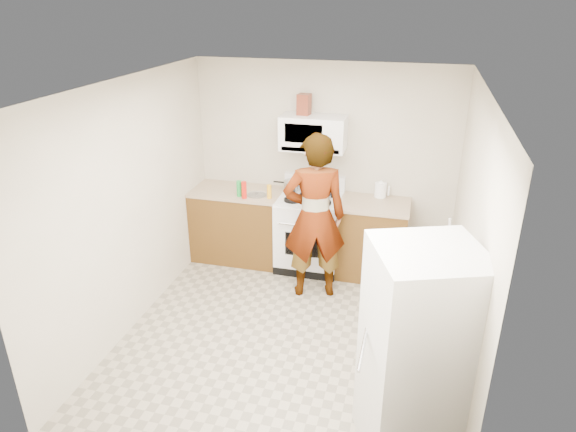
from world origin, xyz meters
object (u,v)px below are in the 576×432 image
(microwave, at_px, (313,133))
(saucepan, at_px, (293,186))
(fridge, at_px, (418,358))
(kettle, at_px, (381,190))
(gas_range, at_px, (309,231))
(person, at_px, (315,217))

(microwave, relative_size, saucepan, 3.27)
(fridge, bearing_deg, kettle, 79.95)
(fridge, bearing_deg, gas_range, 96.69)
(gas_range, xyz_separation_m, kettle, (0.82, 0.23, 0.54))
(gas_range, xyz_separation_m, fridge, (1.35, -2.62, 0.36))
(fridge, bearing_deg, saucepan, 99.62)
(microwave, bearing_deg, kettle, 7.42)
(saucepan, bearing_deg, kettle, 7.16)
(gas_range, relative_size, fridge, 0.66)
(gas_range, height_order, fridge, fridge)
(microwave, relative_size, fridge, 0.45)
(fridge, xyz_separation_m, saucepan, (-1.58, 2.72, 0.17))
(person, xyz_separation_m, saucepan, (-0.42, 0.71, 0.07))
(person, height_order, fridge, person)
(microwave, height_order, saucepan, microwave)
(microwave, distance_m, person, 1.07)
(microwave, relative_size, person, 0.40)
(fridge, xyz_separation_m, kettle, (-0.53, 2.85, 0.17))
(person, relative_size, saucepan, 8.18)
(person, distance_m, kettle, 1.06)
(microwave, xyz_separation_m, kettle, (0.82, 0.11, -0.68))
(kettle, height_order, saucepan, kettle)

